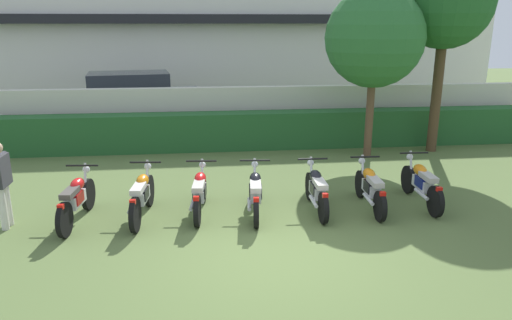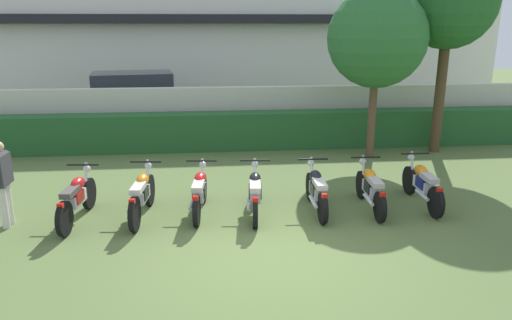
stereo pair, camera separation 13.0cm
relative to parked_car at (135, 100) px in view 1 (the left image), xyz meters
name	(u,v)px [view 1 (the left image)]	position (x,y,z in m)	size (l,w,h in m)	color
ground	(271,256)	(3.36, -10.37, -0.94)	(60.00, 60.00, 0.00)	#566B38
building	(221,24)	(3.36, 5.90, 2.57)	(23.05, 6.50, 7.01)	white
compound_wall	(236,115)	(3.36, -2.90, -0.08)	(21.89, 0.30, 1.71)	beige
hedge_row	(238,131)	(3.36, -3.60, -0.40)	(17.52, 0.70, 1.07)	#235628
parked_car	(135,100)	(0.00, 0.00, 0.00)	(4.72, 2.60, 1.89)	#9EA3A8
tree_near_inspector	(375,38)	(6.86, -4.75, 2.22)	(2.58, 2.58, 4.46)	brown
tree_far_side	(446,3)	(8.86, -4.46, 3.12)	(2.50, 2.50, 5.34)	#4C3823
motorcycle_in_row_0	(76,199)	(0.01, -8.63, -0.48)	(0.60, 1.90, 0.97)	black
motorcycle_in_row_1	(142,195)	(1.18, -8.56, -0.48)	(0.60, 1.90, 0.97)	black
motorcycle_in_row_2	(200,192)	(2.25, -8.47, -0.50)	(0.60, 1.79, 0.94)	black
motorcycle_in_row_3	(255,192)	(3.31, -8.59, -0.50)	(0.60, 1.88, 0.94)	black
motorcycle_in_row_4	(317,189)	(4.50, -8.58, -0.50)	(0.60, 1.80, 0.95)	black
motorcycle_in_row_5	(370,187)	(5.58, -8.58, -0.50)	(0.60, 1.86, 0.95)	black
motorcycle_in_row_6	(422,183)	(6.68, -8.47, -0.49)	(0.60, 1.94, 0.96)	black
inspector_person	(1,178)	(-1.20, -8.72, -0.01)	(0.22, 0.65, 1.58)	silver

